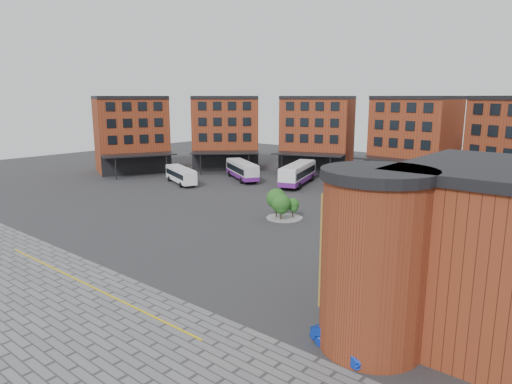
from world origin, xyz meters
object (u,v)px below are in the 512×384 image
Objects in this scene: bus_b at (242,170)px; bus_c at (298,173)px; bus_e at (429,198)px; bus_d at (375,184)px; blue_car at (341,342)px; bus_a at (181,174)px; tree_island at (281,203)px.

bus_c reaches higher than bus_b.
bus_b is 33.55m from bus_e.
bus_d is 1.01× the size of bus_e.
blue_car is at bearing -70.88° from bus_c.
bus_e reaches higher than bus_a.
bus_e is 2.87× the size of blue_car.
tree_island reaches higher than bus_c.
bus_a is (-26.59, 7.45, -0.33)m from tree_island.
bus_d is at bearing -44.70° from bus_a.
tree_island is at bearing -97.44° from bus_b.
tree_island is 1.09× the size of blue_car.
bus_d is at bearing 41.48° from blue_car.
bus_d is at bearing -52.23° from bus_b.
bus_b is 2.76× the size of blue_car.
bus_b reaches higher than bus_a.
bus_a reaches higher than blue_car.
bus_e is (33.51, -1.62, -0.02)m from bus_b.
bus_b and bus_d have the same top height.
bus_e is at bearing 30.73° from blue_car.
blue_car is (20.25, -21.20, -1.31)m from tree_island.
tree_island reaches higher than blue_car.
tree_island reaches higher than bus_d.
bus_b is 0.96× the size of bus_e.
tree_island is 0.38× the size of bus_e.
bus_c is 51.16m from blue_car.
bus_b is at bearing 174.27° from bus_c.
bus_b is at bearing -173.11° from bus_e.
bus_e is at bearing -55.93° from bus_a.
bus_a is 0.89× the size of bus_b.
bus_a is 0.84× the size of bus_d.
bus_c is at bearing 119.40° from tree_island.
bus_b is 0.95× the size of bus_d.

